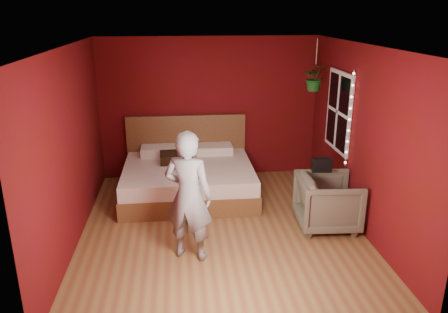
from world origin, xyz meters
TOP-DOWN VIEW (x-y plane):
  - floor at (0.00, 0.00)m, footprint 4.50×4.50m
  - room_walls at (0.00, 0.00)m, footprint 4.04×4.54m
  - window at (1.97, 0.90)m, footprint 0.05×0.97m
  - fairy_lights at (1.94, 0.37)m, footprint 0.04×0.04m
  - bed at (-0.44, 1.37)m, footprint 2.19×1.86m
  - person at (-0.48, -0.69)m, footprint 0.72×0.61m
  - armchair at (1.54, -0.08)m, footprint 0.90×0.88m
  - handbag at (1.49, 0.17)m, footprint 0.29×0.17m
  - throw_pillow at (-0.69, 1.49)m, footprint 0.45×0.45m
  - hanging_plant at (1.67, 1.30)m, footprint 0.46×0.42m

SIDE VIEW (x-z plane):
  - floor at x=0.00m, z-range 0.00..0.00m
  - bed at x=-0.44m, z-range -0.29..0.91m
  - armchair at x=1.54m, z-range 0.00..0.78m
  - throw_pillow at x=-0.69m, z-range 0.55..0.70m
  - person at x=-0.48m, z-range 0.00..1.69m
  - handbag at x=1.49m, z-range 0.78..0.98m
  - fairy_lights at x=1.94m, z-range 0.77..2.22m
  - window at x=1.97m, z-range 0.87..2.14m
  - room_walls at x=0.00m, z-range 0.37..2.99m
  - hanging_plant at x=1.67m, z-range 1.56..2.40m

